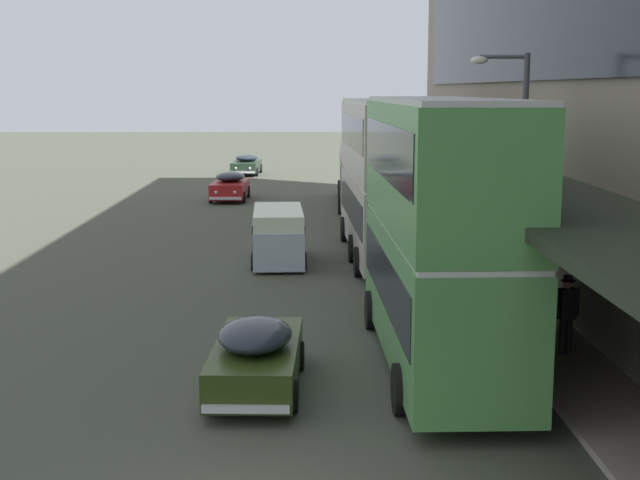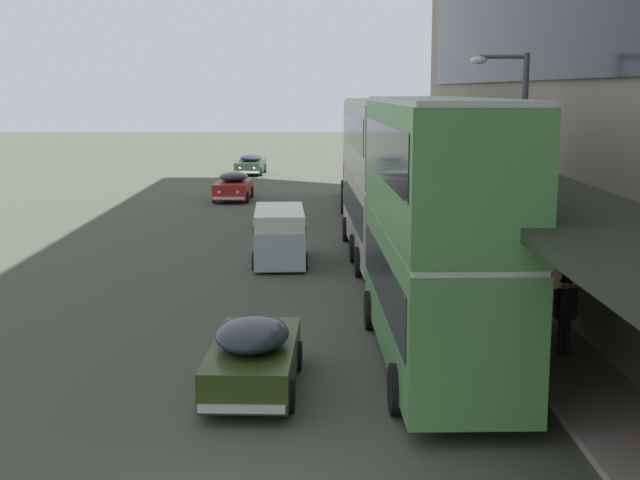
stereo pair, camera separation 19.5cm
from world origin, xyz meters
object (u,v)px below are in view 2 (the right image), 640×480
transit_bus_kerbside_rear (438,225)px  transit_bus_kerbside_front (367,173)px  sedan_trailing_near (251,164)px  street_lamp (516,168)px  transit_bus_kerbside_far (387,174)px  fire_hydrant (474,265)px  vw_van (279,233)px  sedan_far_back (253,355)px  sedan_second_mid (233,186)px  pedestrian_at_kerb (565,311)px

transit_bus_kerbside_rear → transit_bus_kerbside_front: bearing=89.7°
sedan_trailing_near → street_lamp: (9.80, -42.68, 3.45)m
transit_bus_kerbside_far → sedan_trailing_near: (-7.31, 32.89, -2.40)m
street_lamp → fire_hydrant: size_ratio=9.89×
transit_bus_kerbside_rear → vw_van: size_ratio=2.09×
transit_bus_kerbside_far → sedan_far_back: size_ratio=2.41×
transit_bus_kerbside_far → sedan_second_mid: (-7.21, 17.55, -2.34)m
sedan_trailing_near → fire_hydrant: 38.06m
transit_bus_kerbside_rear → vw_van: transit_bus_kerbside_rear is taller
transit_bus_kerbside_front → transit_bus_kerbside_rear: transit_bus_kerbside_rear is taller
transit_bus_kerbside_rear → sedan_second_mid: bearing=103.3°
transit_bus_kerbside_far → vw_van: 4.51m
transit_bus_kerbside_rear → fire_hydrant: bearing=74.7°
transit_bus_kerbside_rear → sedan_far_back: transit_bus_kerbside_rear is taller
sedan_trailing_near → pedestrian_at_kerb: (10.36, -45.72, 0.45)m
sedan_trailing_near → fire_hydrant: bearing=-74.9°
pedestrian_at_kerb → fire_hydrant: (-0.46, 8.97, -0.69)m
transit_bus_kerbside_rear → pedestrian_at_kerb: transit_bus_kerbside_rear is taller
sedan_trailing_near → vw_van: 34.03m
transit_bus_kerbside_rear → sedan_trailing_near: bearing=99.1°
fire_hydrant → sedan_trailing_near: bearing=105.1°
sedan_far_back → sedan_trailing_near: sedan_far_back is taller
transit_bus_kerbside_far → pedestrian_at_kerb: transit_bus_kerbside_far is taller
sedan_second_mid → pedestrian_at_kerb: bearing=-71.3°
transit_bus_kerbside_far → pedestrian_at_kerb: (3.05, -12.83, -1.95)m
transit_bus_kerbside_front → vw_van: transit_bus_kerbside_front is taller
sedan_trailing_near → vw_van: bearing=-84.3°
street_lamp → fire_hydrant: (0.10, 5.94, -3.69)m
sedan_far_back → street_lamp: bearing=37.5°
sedan_far_back → sedan_trailing_near: 47.74m
transit_bus_kerbside_far → transit_bus_kerbside_rear: bearing=-89.8°
transit_bus_kerbside_rear → transit_bus_kerbside_far: transit_bus_kerbside_rear is taller
sedan_far_back → sedan_trailing_near: size_ratio=0.95×
transit_bus_kerbside_rear → sedan_far_back: (-3.97, -1.54, -2.48)m
sedan_second_mid → sedan_far_back: bearing=-84.2°
transit_bus_kerbside_rear → sedan_far_back: size_ratio=2.12×
transit_bus_kerbside_rear → pedestrian_at_kerb: (3.01, 0.35, -2.05)m
sedan_far_back → pedestrian_at_kerb: (6.98, 1.90, 0.43)m
pedestrian_at_kerb → sedan_second_mid: bearing=108.7°
vw_van → fire_hydrant: vw_van is taller
vw_van → transit_bus_kerbside_front: bearing=75.6°
transit_bus_kerbside_far → vw_van: (-3.91, -0.96, -2.03)m
sedan_far_back → vw_van: size_ratio=0.99×
transit_bus_kerbside_far → pedestrian_at_kerb: bearing=-76.6°
transit_bus_kerbside_front → transit_bus_kerbside_rear: 28.22m
sedan_far_back → street_lamp: (6.42, 4.93, 3.43)m
sedan_second_mid → sedan_far_back: (3.28, -32.27, -0.03)m
sedan_far_back → pedestrian_at_kerb: bearing=15.2°
sedan_far_back → fire_hydrant: size_ratio=6.52×
transit_bus_kerbside_far → vw_van: size_ratio=2.39×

